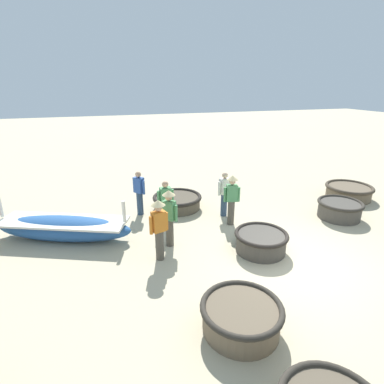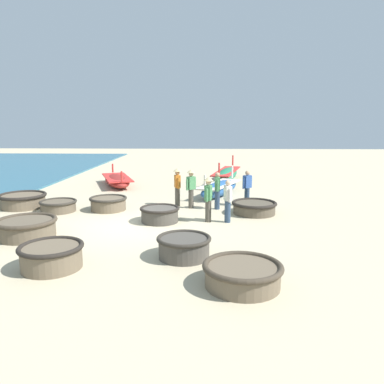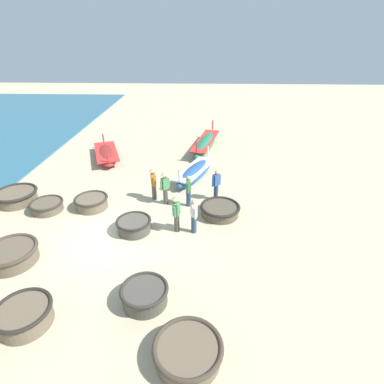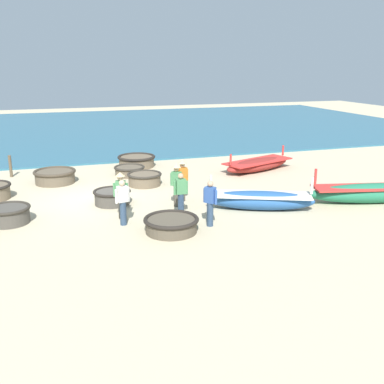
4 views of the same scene
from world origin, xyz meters
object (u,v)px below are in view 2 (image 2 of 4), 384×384
at_px(long_boat_red_hull, 117,180).
at_px(fisherman_hauling, 208,196).
at_px(coracle_upturned, 108,203).
at_px(long_boat_blue_hull, 226,175).
at_px(coracle_far_right, 58,205).
at_px(fisherman_standing_right, 228,200).
at_px(fisherman_by_coracle, 177,184).
at_px(fisherman_standing_left, 247,187).
at_px(coracle_weathered, 160,214).
at_px(coracle_far_left, 23,200).
at_px(coracle_beside_post, 26,227).
at_px(coracle_front_right, 184,246).
at_px(coracle_center, 51,255).
at_px(fisherman_with_hat, 191,186).
at_px(fisherman_crouching, 217,190).
at_px(coracle_nearest, 254,207).
at_px(coracle_tilted, 243,274).
at_px(long_boat_white_hull, 220,188).

xyz_separation_m(long_boat_red_hull, fisherman_hauling, (5.23, -7.83, 0.64)).
xyz_separation_m(coracle_upturned, long_boat_blue_hull, (5.36, 8.12, 0.10)).
relative_size(coracle_far_right, coracle_upturned, 0.96).
distance_m(fisherman_hauling, fisherman_standing_right, 0.72).
height_order(fisherman_by_coracle, fisherman_standing_left, fisherman_by_coracle).
bearing_deg(long_boat_blue_hull, coracle_weathered, -106.71).
xyz_separation_m(coracle_upturned, fisherman_hauling, (4.16, -1.71, 0.65)).
distance_m(coracle_far_left, fisherman_by_coracle, 6.70).
bearing_deg(coracle_far_right, coracle_beside_post, -84.21).
xyz_separation_m(coracle_beside_post, coracle_front_right, (5.12, -1.65, -0.01)).
bearing_deg(coracle_upturned, coracle_beside_post, -113.19).
distance_m(coracle_beside_post, fisherman_standing_left, 8.92).
relative_size(coracle_front_right, fisherman_standing_right, 0.94).
xyz_separation_m(coracle_front_right, coracle_center, (-3.27, -0.88, 0.02)).
height_order(coracle_far_left, fisherman_with_hat, fisherman_with_hat).
bearing_deg(fisherman_with_hat, fisherman_hauling, -72.05).
distance_m(fisherman_crouching, fisherman_with_hat, 1.13).
bearing_deg(coracle_front_right, fisherman_hauling, 79.84).
bearing_deg(coracle_center, coracle_front_right, 15.08).
distance_m(coracle_center, coracle_far_left, 7.86).
xyz_separation_m(coracle_center, fisherman_with_hat, (3.22, 6.87, 0.62)).
bearing_deg(fisherman_by_coracle, fisherman_crouching, -18.48).
relative_size(coracle_far_right, fisherman_standing_right, 0.95).
distance_m(long_boat_blue_hull, fisherman_standing_left, 7.17).
relative_size(coracle_center, fisherman_crouching, 1.02).
bearing_deg(fisherman_by_coracle, long_boat_blue_hull, 70.64).
height_order(coracle_center, long_boat_red_hull, long_boat_red_hull).
distance_m(coracle_beside_post, long_boat_blue_hull, 13.84).
distance_m(coracle_beside_post, coracle_front_right, 5.38).
distance_m(long_boat_red_hull, fisherman_hauling, 9.44).
bearing_deg(long_boat_blue_hull, coracle_far_right, -130.99).
bearing_deg(coracle_nearest, coracle_far_right, 179.47).
relative_size(coracle_tilted, coracle_far_left, 0.91).
xyz_separation_m(fisherman_crouching, fisherman_with_hat, (-1.11, 0.16, 0.12)).
distance_m(coracle_tilted, long_boat_white_hull, 10.63).
relative_size(coracle_far_right, coracle_beside_post, 0.79).
bearing_deg(coracle_front_right, coracle_far_left, 141.28).
xyz_separation_m(coracle_front_right, fisherman_hauling, (0.67, 3.76, 0.64)).
xyz_separation_m(coracle_center, coracle_upturned, (-0.22, 6.36, -0.03)).
bearing_deg(long_boat_red_hull, fisherman_hauling, -56.25).
height_order(long_boat_white_hull, fisherman_with_hat, fisherman_with_hat).
bearing_deg(coracle_weathered, long_boat_red_hull, 113.59).
bearing_deg(fisherman_hauling, fisherman_by_coracle, 116.75).
bearing_deg(long_boat_white_hull, coracle_weathered, -114.64).
distance_m(long_boat_blue_hull, fisherman_with_hat, 7.87).
height_order(coracle_nearest, fisherman_standing_left, fisherman_standing_left).
xyz_separation_m(coracle_beside_post, coracle_far_left, (-2.19, 4.21, -0.00)).
xyz_separation_m(coracle_center, fisherman_crouching, (4.33, 6.71, 0.50)).
bearing_deg(coracle_center, coracle_nearest, 45.79).
xyz_separation_m(coracle_far_right, fisherman_standing_left, (7.85, 1.32, 0.58)).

